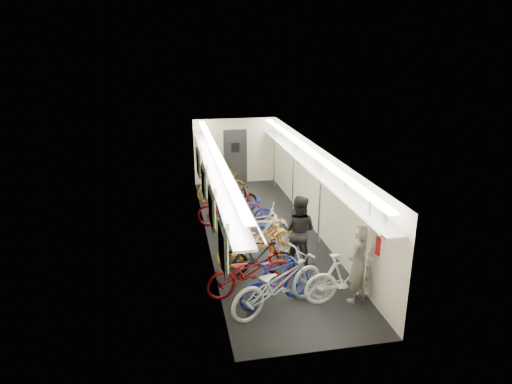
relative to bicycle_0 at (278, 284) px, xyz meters
name	(u,v)px	position (x,y,z in m)	size (l,w,h in m)	color
train_car_shell	(245,170)	(0.08, 4.32, 1.08)	(10.00, 10.00, 10.00)	black
bicycle_0	(278,284)	(0.00, 0.00, 0.00)	(0.76, 2.18, 1.14)	#B4B4B9
bicycle_1	(276,282)	(0.01, 0.19, -0.08)	(0.47, 1.65, 0.99)	#192798
bicycle_2	(249,271)	(-0.44, 0.71, -0.07)	(0.67, 1.91, 1.00)	maroon
bicycle_3	(257,256)	(-0.15, 1.36, -0.06)	(0.48, 1.69, 1.02)	black
bicycle_4	(257,241)	(0.00, 2.08, -0.03)	(0.72, 2.07, 1.09)	orange
bicycle_5	(258,235)	(0.09, 2.42, -0.02)	(0.52, 1.84, 1.11)	white
bicycle_6	(253,223)	(0.11, 3.29, -0.06)	(0.68, 1.94, 1.02)	#ABABB0
bicycle_7	(246,213)	(0.06, 4.09, -0.08)	(0.46, 1.63, 0.98)	navy
bicycle_8	(230,208)	(-0.32, 4.53, -0.08)	(0.66, 1.88, 0.99)	maroon
bicycle_9	(234,201)	(-0.11, 5.14, -0.07)	(0.47, 1.67, 1.00)	black
bicycle_10	(221,186)	(-0.31, 6.82, -0.11)	(0.61, 1.74, 0.92)	#B96C11
bicycle_11	(347,277)	(1.43, 0.04, -0.03)	(0.51, 1.81, 1.09)	white
passenger_near	(358,264)	(1.64, 0.04, 0.25)	(0.60, 0.39, 1.63)	gray
passenger_mid	(298,231)	(0.91, 1.77, 0.29)	(0.83, 0.65, 1.72)	black
backpack	(384,245)	(2.05, -0.17, 0.71)	(0.26, 0.14, 0.38)	#A01110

